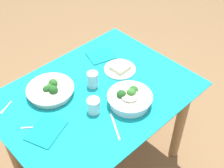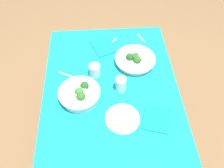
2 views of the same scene
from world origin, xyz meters
name	(u,v)px [view 2 (image 2 of 2)]	position (x,y,z in m)	size (l,w,h in m)	color
ground_plane	(111,137)	(0.00, 0.00, 0.00)	(6.00, 6.00, 0.00)	brown
dining_table	(111,98)	(0.00, 0.00, 0.60)	(1.14, 0.86, 0.74)	teal
broccoli_bowl_far	(135,60)	(-0.19, 0.18, 0.77)	(0.28, 0.28, 0.08)	silver
broccoli_bowl_near	(80,94)	(0.08, -0.19, 0.78)	(0.25, 0.25, 0.10)	white
bread_side_plate	(122,118)	(0.25, 0.05, 0.75)	(0.20, 0.20, 0.04)	silver
water_glass_center	(121,84)	(0.03, 0.06, 0.79)	(0.07, 0.07, 0.10)	silver
water_glass_side	(95,70)	(-0.10, -0.10, 0.78)	(0.07, 0.07, 0.09)	silver
fork_by_far_bowl	(141,38)	(-0.44, 0.26, 0.74)	(0.09, 0.05, 0.00)	#B7B7BC
fork_by_near_bowl	(113,42)	(-0.42, 0.04, 0.74)	(0.08, 0.07, 0.00)	#B7B7BC
table_knife_left	(71,77)	(-0.09, -0.26, 0.74)	(0.19, 0.01, 0.00)	#B7B7BC
napkin_folded_upper	(156,119)	(0.26, 0.24, 0.74)	(0.17, 0.15, 0.01)	#0F777D
napkin_folded_lower	(103,46)	(-0.37, -0.03, 0.74)	(0.19, 0.15, 0.01)	#0F777D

